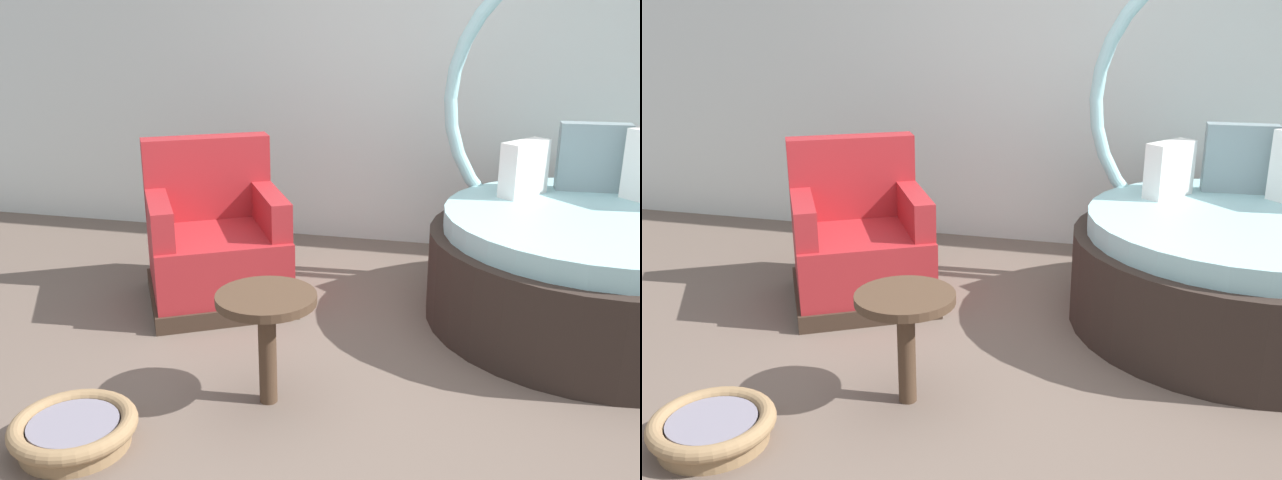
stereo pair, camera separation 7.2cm
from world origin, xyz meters
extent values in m
cube|color=#66564C|center=(0.00, 0.00, -0.01)|extent=(8.00, 8.00, 0.02)
cube|color=silver|center=(0.00, 2.29, 1.48)|extent=(8.00, 0.12, 2.96)
cylinder|color=#2D231E|center=(1.09, 1.07, 0.25)|extent=(1.85, 1.85, 0.51)
cylinder|color=#9ED1D6|center=(1.09, 1.07, 0.57)|extent=(1.70, 1.70, 0.12)
torus|color=#9ED1D6|center=(1.09, 1.58, 1.15)|extent=(1.84, 0.08, 1.84)
cube|color=gray|center=(1.07, 1.61, 0.83)|extent=(0.41, 0.14, 0.40)
cube|color=white|center=(0.67, 1.39, 0.79)|extent=(0.29, 0.33, 0.32)
cube|color=#38281E|center=(-1.06, 0.86, 0.05)|extent=(1.09, 1.09, 0.10)
cube|color=#A32328|center=(-1.06, 0.86, 0.27)|extent=(1.04, 1.04, 0.34)
cube|color=#A32328|center=(-1.21, 1.13, 0.69)|extent=(0.74, 0.51, 0.50)
cube|color=#A32328|center=(-1.34, 0.70, 0.55)|extent=(0.44, 0.65, 0.22)
cube|color=#A32328|center=(-0.78, 1.02, 0.55)|extent=(0.44, 0.65, 0.22)
cylinder|color=#8E704C|center=(-1.08, -0.67, 0.03)|extent=(0.44, 0.44, 0.06)
torus|color=#8E704C|center=(-1.08, -0.67, 0.10)|extent=(0.51, 0.51, 0.07)
cylinder|color=gray|center=(-1.08, -0.67, 0.08)|extent=(0.36, 0.36, 0.05)
cylinder|color=#473323|center=(-0.43, -0.16, 0.24)|extent=(0.08, 0.08, 0.48)
cylinder|color=#473323|center=(-0.43, -0.16, 0.50)|extent=(0.44, 0.44, 0.04)
camera|label=1|loc=(0.46, -2.86, 1.71)|focal=40.11mm
camera|label=2|loc=(0.53, -2.84, 1.71)|focal=40.11mm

